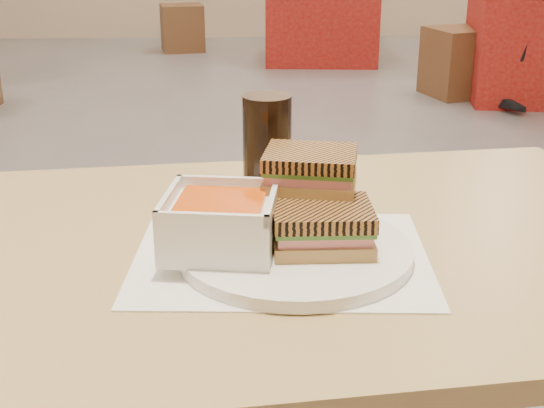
{
  "coord_description": "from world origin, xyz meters",
  "views": [
    {
      "loc": [
        -0.03,
        -2.84,
        1.15
      ],
      "look_at": [
        0.01,
        -2.0,
        0.82
      ],
      "focal_mm": 48.6,
      "sensor_mm": 36.0,
      "label": 1
    }
  ],
  "objects_px": {
    "bg_table_1": "(532,48)",
    "soup_bowl": "(221,224)",
    "bg_chair_1l": "(459,62)",
    "main_table": "(241,318)",
    "plate": "(295,251)",
    "bg_chair_2l": "(182,28)",
    "bg_chair_2r": "(350,22)",
    "panini_lower": "(322,227)",
    "bg_table_2": "(321,12)",
    "cola_glass": "(267,147)"
  },
  "relations": [
    {
      "from": "bg_chair_2r",
      "to": "bg_chair_1l",
      "type": "bearing_deg",
      "value": -77.79
    },
    {
      "from": "plate",
      "to": "bg_chair_1l",
      "type": "xyz_separation_m",
      "value": [
        1.46,
        4.2,
        -0.53
      ]
    },
    {
      "from": "panini_lower",
      "to": "main_table",
      "type": "bearing_deg",
      "value": 150.99
    },
    {
      "from": "bg_table_1",
      "to": "main_table",
      "type": "bearing_deg",
      "value": -116.1
    },
    {
      "from": "soup_bowl",
      "to": "bg_chair_1l",
      "type": "bearing_deg",
      "value": 69.76
    },
    {
      "from": "bg_table_2",
      "to": "bg_chair_1l",
      "type": "height_order",
      "value": "bg_table_2"
    },
    {
      "from": "bg_table_2",
      "to": "bg_chair_1l",
      "type": "relative_size",
      "value": 1.96
    },
    {
      "from": "bg_table_2",
      "to": "bg_chair_2r",
      "type": "height_order",
      "value": "bg_table_2"
    },
    {
      "from": "main_table",
      "to": "panini_lower",
      "type": "xyz_separation_m",
      "value": [
        0.1,
        -0.06,
        0.16
      ]
    },
    {
      "from": "cola_glass",
      "to": "bg_table_1",
      "type": "xyz_separation_m",
      "value": [
        1.93,
        3.85,
        -0.48
      ]
    },
    {
      "from": "soup_bowl",
      "to": "panini_lower",
      "type": "distance_m",
      "value": 0.12
    },
    {
      "from": "cola_glass",
      "to": "bg_table_1",
      "type": "relative_size",
      "value": 0.17
    },
    {
      "from": "bg_table_1",
      "to": "bg_chair_2l",
      "type": "distance_m",
      "value": 3.26
    },
    {
      "from": "main_table",
      "to": "bg_chair_1l",
      "type": "height_order",
      "value": "main_table"
    },
    {
      "from": "plate",
      "to": "bg_chair_1l",
      "type": "relative_size",
      "value": 0.58
    },
    {
      "from": "panini_lower",
      "to": "soup_bowl",
      "type": "bearing_deg",
      "value": 178.67
    },
    {
      "from": "soup_bowl",
      "to": "bg_chair_2l",
      "type": "xyz_separation_m",
      "value": [
        -0.5,
        6.18,
        -0.59
      ]
    },
    {
      "from": "main_table",
      "to": "bg_chair_2r",
      "type": "height_order",
      "value": "main_table"
    },
    {
      "from": "bg_chair_2r",
      "to": "bg_table_1",
      "type": "bearing_deg",
      "value": -68.01
    },
    {
      "from": "plate",
      "to": "bg_chair_2l",
      "type": "bearing_deg",
      "value": 95.47
    },
    {
      "from": "bg_table_1",
      "to": "panini_lower",
      "type": "bearing_deg",
      "value": -114.62
    },
    {
      "from": "bg_table_1",
      "to": "bg_chair_2r",
      "type": "height_order",
      "value": "bg_table_1"
    },
    {
      "from": "soup_bowl",
      "to": "bg_chair_2r",
      "type": "xyz_separation_m",
      "value": [
        1.09,
        6.3,
        -0.56
      ]
    },
    {
      "from": "soup_bowl",
      "to": "bg_table_1",
      "type": "distance_m",
      "value": 4.56
    },
    {
      "from": "plate",
      "to": "bg_chair_2r",
      "type": "bearing_deg",
      "value": 80.96
    },
    {
      "from": "panini_lower",
      "to": "bg_chair_2l",
      "type": "height_order",
      "value": "panini_lower"
    },
    {
      "from": "soup_bowl",
      "to": "bg_table_2",
      "type": "relative_size",
      "value": 0.15
    },
    {
      "from": "bg_table_1",
      "to": "bg_chair_2r",
      "type": "xyz_separation_m",
      "value": [
        -0.9,
        2.23,
        -0.11
      ]
    },
    {
      "from": "soup_bowl",
      "to": "bg_chair_2r",
      "type": "distance_m",
      "value": 6.42
    },
    {
      "from": "bg_chair_1l",
      "to": "main_table",
      "type": "bearing_deg",
      "value": -110.19
    },
    {
      "from": "main_table",
      "to": "soup_bowl",
      "type": "distance_m",
      "value": 0.17
    },
    {
      "from": "main_table",
      "to": "bg_table_2",
      "type": "xyz_separation_m",
      "value": [
        0.72,
        5.58,
        -0.23
      ]
    },
    {
      "from": "soup_bowl",
      "to": "panini_lower",
      "type": "height_order",
      "value": "soup_bowl"
    },
    {
      "from": "bg_table_1",
      "to": "soup_bowl",
      "type": "bearing_deg",
      "value": -116.07
    },
    {
      "from": "panini_lower",
      "to": "bg_chair_2l",
      "type": "relative_size",
      "value": 0.28
    },
    {
      "from": "main_table",
      "to": "panini_lower",
      "type": "height_order",
      "value": "panini_lower"
    },
    {
      "from": "soup_bowl",
      "to": "bg_chair_2l",
      "type": "relative_size",
      "value": 0.35
    },
    {
      "from": "main_table",
      "to": "bg_chair_2l",
      "type": "height_order",
      "value": "main_table"
    },
    {
      "from": "cola_glass",
      "to": "bg_table_1",
      "type": "bearing_deg",
      "value": 63.39
    },
    {
      "from": "bg_chair_1l",
      "to": "bg_table_1",
      "type": "bearing_deg",
      "value": -15.9
    },
    {
      "from": "bg_chair_1l",
      "to": "plate",
      "type": "bearing_deg",
      "value": -109.14
    },
    {
      "from": "bg_table_2",
      "to": "cola_glass",
      "type": "bearing_deg",
      "value": -97.11
    },
    {
      "from": "bg_chair_2l",
      "to": "cola_glass",
      "type": "bearing_deg",
      "value": -84.58
    },
    {
      "from": "bg_chair_2l",
      "to": "bg_chair_1l",
      "type": "bearing_deg",
      "value": -43.98
    },
    {
      "from": "cola_glass",
      "to": "bg_table_2",
      "type": "distance_m",
      "value": 5.47
    },
    {
      "from": "main_table",
      "to": "panini_lower",
      "type": "relative_size",
      "value": 10.43
    },
    {
      "from": "bg_table_2",
      "to": "bg_chair_2l",
      "type": "bearing_deg",
      "value": 156.56
    },
    {
      "from": "main_table",
      "to": "bg_table_1",
      "type": "height_order",
      "value": "main_table"
    },
    {
      "from": "main_table",
      "to": "panini_lower",
      "type": "bearing_deg",
      "value": -29.01
    },
    {
      "from": "bg_table_1",
      "to": "bg_table_2",
      "type": "bearing_deg",
      "value": 128.66
    }
  ]
}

